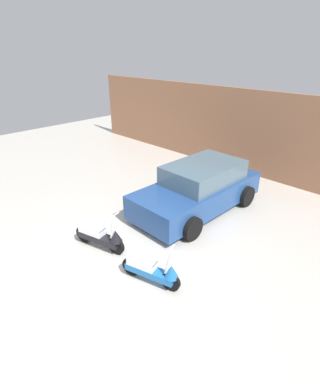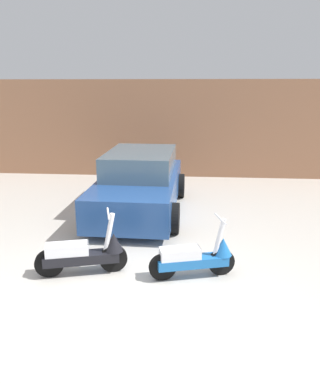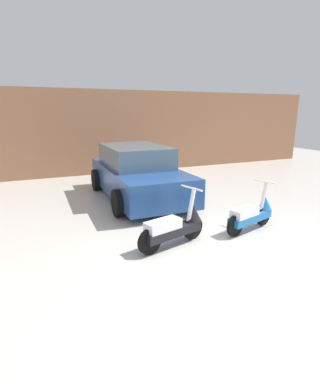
% 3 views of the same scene
% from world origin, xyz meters
% --- Properties ---
extents(ground_plane, '(28.00, 28.00, 0.00)m').
position_xyz_m(ground_plane, '(0.00, 0.00, 0.00)').
color(ground_plane, beige).
extents(wall_back, '(19.60, 0.12, 3.26)m').
position_xyz_m(wall_back, '(0.00, 7.88, 1.63)').
color(wall_back, '#9E6B4C').
rests_on(wall_back, ground_plane).
extents(scooter_front_left, '(1.49, 0.69, 1.06)m').
position_xyz_m(scooter_front_left, '(-0.80, 0.65, 0.38)').
color(scooter_front_left, black).
rests_on(scooter_front_left, ground_plane).
extents(scooter_front_right, '(1.41, 0.66, 1.00)m').
position_xyz_m(scooter_front_right, '(1.03, 0.69, 0.36)').
color(scooter_front_right, black).
rests_on(scooter_front_right, ground_plane).
extents(car_rear_left, '(2.19, 4.41, 1.49)m').
position_xyz_m(car_rear_left, '(-0.35, 4.03, 0.71)').
color(car_rear_left, navy).
rests_on(car_rear_left, ground_plane).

